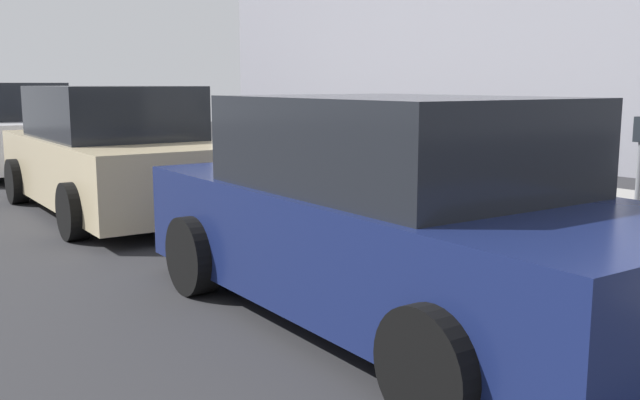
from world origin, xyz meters
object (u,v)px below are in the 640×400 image
suitcase_maroon_3 (397,187)px  parked_car_beige_1 (113,154)px  suitcase_teal_5 (344,175)px  suitcase_navy_0 (499,209)px  parking_meter (640,168)px  parked_car_navy_0 (395,217)px  bollard_post (277,163)px  suitcase_silver_4 (367,184)px  parked_car_white_2 (7,131)px  fire_hydrant (307,170)px  suitcase_black_1 (460,201)px  suitcase_olive_2 (418,197)px

suitcase_maroon_3 → parked_car_beige_1: size_ratio=0.19×
suitcase_teal_5 → suitcase_navy_0: bearing=-179.4°
parking_meter → parked_car_navy_0: bearing=81.0°
parked_car_navy_0 → bollard_post: bearing=-24.1°
bollard_post → parking_meter: (-5.14, -0.40, 0.39)m
suitcase_maroon_3 → parked_car_beige_1: 3.78m
suitcase_navy_0 → suitcase_teal_5: 2.50m
suitcase_silver_4 → parked_car_beige_1: bearing=42.6°
parked_car_white_2 → parked_car_beige_1: bearing=180.0°
suitcase_teal_5 → fire_hydrant: bearing=1.9°
suitcase_silver_4 → fire_hydrant: bearing=0.6°
suitcase_silver_4 → parked_car_beige_1: (2.48, 2.28, 0.31)m
suitcase_navy_0 → parked_car_white_2: (9.99, 2.32, 0.36)m
suitcase_teal_5 → parked_car_navy_0: size_ratio=0.22×
bollard_post → parking_meter: bearing=-175.5°
suitcase_black_1 → bollard_post: (3.29, 0.18, 0.13)m
fire_hydrant → suitcase_black_1: bearing=-179.5°
suitcase_black_1 → parking_meter: bearing=-173.1°
fire_hydrant → suitcase_olive_2: bearing=178.3°
parking_meter → parked_car_navy_0: size_ratio=0.28×
parking_meter → fire_hydrant: bearing=3.1°
suitcase_maroon_3 → suitcase_silver_4: (0.48, 0.06, -0.01)m
parked_car_white_2 → fire_hydrant: bearing=-161.3°
suitcase_maroon_3 → parked_car_white_2: size_ratio=0.20×
suitcase_navy_0 → parked_car_navy_0: size_ratio=0.14×
parked_car_white_2 → suitcase_maroon_3: bearing=-164.5°
parking_meter → parked_car_beige_1: bearing=23.3°
suitcase_teal_5 → parked_car_white_2: 7.84m
suitcase_navy_0 → parked_car_white_2: size_ratio=0.14×
suitcase_navy_0 → parking_meter: 1.46m
suitcase_black_1 → parked_car_white_2: (9.49, 2.30, 0.35)m
suitcase_silver_4 → fire_hydrant: 1.25m
suitcase_maroon_3 → suitcase_teal_5: suitcase_teal_5 is taller
bollard_post → parking_meter: size_ratio=0.68×
suitcase_navy_0 → suitcase_olive_2: (1.05, 0.12, 0.00)m
fire_hydrant → parked_car_beige_1: 2.60m
suitcase_navy_0 → suitcase_maroon_3: bearing=-0.6°
parking_meter → parked_car_beige_1: parked_car_beige_1 is taller
suitcase_olive_2 → parked_car_white_2: size_ratio=0.18×
suitcase_maroon_3 → suitcase_silver_4: size_ratio=1.29×
suitcase_teal_5 → parked_car_beige_1: size_ratio=0.21×
suitcase_maroon_3 → suitcase_silver_4: 0.48m
suitcase_maroon_3 → suitcase_silver_4: suitcase_maroon_3 is taller
suitcase_olive_2 → parking_meter: bearing=-172.4°
suitcase_navy_0 → suitcase_maroon_3: 1.54m
suitcase_teal_5 → parked_car_white_2: (7.49, 2.30, 0.27)m
suitcase_black_1 → parked_car_beige_1: (4.00, 2.30, 0.33)m
fire_hydrant → parked_car_white_2: (6.73, 2.27, 0.27)m
suitcase_navy_0 → suitcase_teal_5: bearing=0.6°
suitcase_silver_4 → bollard_post: bearing=5.2°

